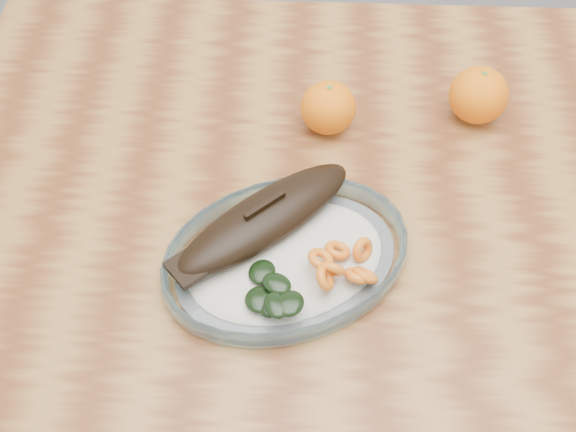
# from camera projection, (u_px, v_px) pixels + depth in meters

# --- Properties ---
(ground) EXTENTS (3.00, 3.00, 0.00)m
(ground) POSITION_uv_depth(u_px,v_px,m) (338.00, 405.00, 1.57)
(ground) COLOR slate
(ground) RESTS_ON ground
(dining_table) EXTENTS (1.20, 0.80, 0.75)m
(dining_table) POSITION_uv_depth(u_px,v_px,m) (363.00, 230.00, 1.05)
(dining_table) COLOR brown
(dining_table) RESTS_ON ground
(plated_meal) EXTENTS (0.73, 0.73, 0.08)m
(plated_meal) POSITION_uv_depth(u_px,v_px,m) (285.00, 254.00, 0.88)
(plated_meal) COLOR white
(plated_meal) RESTS_ON dining_table
(orange_left) EXTENTS (0.08, 0.08, 0.08)m
(orange_left) POSITION_uv_depth(u_px,v_px,m) (328.00, 108.00, 1.01)
(orange_left) COLOR orange
(orange_left) RESTS_ON dining_table
(orange_right) EXTENTS (0.08, 0.08, 0.08)m
(orange_right) POSITION_uv_depth(u_px,v_px,m) (479.00, 95.00, 1.02)
(orange_right) COLOR orange
(orange_right) RESTS_ON dining_table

